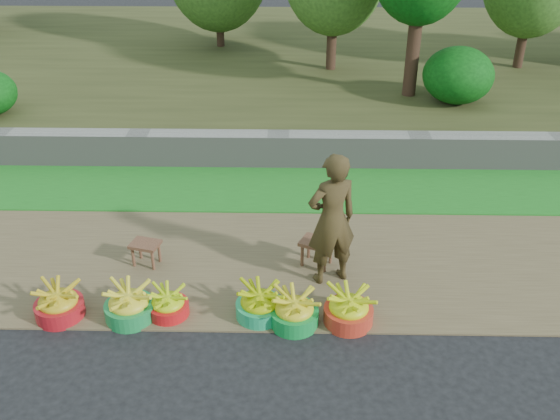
{
  "coord_description": "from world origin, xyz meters",
  "views": [
    {
      "loc": [
        0.21,
        -5.04,
        4.33
      ],
      "look_at": [
        0.08,
        1.3,
        0.75
      ],
      "focal_mm": 40.0,
      "sensor_mm": 36.0,
      "label": 1
    }
  ],
  "objects_px": {
    "basin_b": "(129,305)",
    "basin_d": "(260,304)",
    "basin_c": "(168,304)",
    "basin_a": "(59,303)",
    "basin_e": "(294,311)",
    "stool_left": "(145,247)",
    "vendor_woman": "(332,220)",
    "basin_f": "(349,309)",
    "stool_right": "(317,246)"
  },
  "relations": [
    {
      "from": "basin_f",
      "to": "stool_left",
      "type": "relative_size",
      "value": 1.34
    },
    {
      "from": "basin_d",
      "to": "stool_left",
      "type": "bearing_deg",
      "value": 145.96
    },
    {
      "from": "basin_f",
      "to": "stool_left",
      "type": "bearing_deg",
      "value": 156.38
    },
    {
      "from": "stool_right",
      "to": "basin_f",
      "type": "bearing_deg",
      "value": -73.91
    },
    {
      "from": "basin_a",
      "to": "basin_f",
      "type": "height_order",
      "value": "basin_f"
    },
    {
      "from": "stool_right",
      "to": "stool_left",
      "type": "bearing_deg",
      "value": -179.13
    },
    {
      "from": "basin_e",
      "to": "basin_a",
      "type": "bearing_deg",
      "value": 178.32
    },
    {
      "from": "basin_a",
      "to": "basin_d",
      "type": "relative_size",
      "value": 1.01
    },
    {
      "from": "stool_right",
      "to": "basin_c",
      "type": "bearing_deg",
      "value": -148.8
    },
    {
      "from": "basin_b",
      "to": "basin_c",
      "type": "height_order",
      "value": "basin_b"
    },
    {
      "from": "basin_d",
      "to": "basin_f",
      "type": "distance_m",
      "value": 0.95
    },
    {
      "from": "basin_b",
      "to": "basin_d",
      "type": "height_order",
      "value": "basin_b"
    },
    {
      "from": "basin_d",
      "to": "basin_e",
      "type": "xyz_separation_m",
      "value": [
        0.37,
        -0.11,
        0.0
      ]
    },
    {
      "from": "basin_b",
      "to": "basin_f",
      "type": "xyz_separation_m",
      "value": [
        2.34,
        -0.03,
        -0.0
      ]
    },
    {
      "from": "vendor_woman",
      "to": "basin_f",
      "type": "bearing_deg",
      "value": 80.25
    },
    {
      "from": "basin_a",
      "to": "basin_f",
      "type": "xyz_separation_m",
      "value": [
        3.11,
        -0.04,
        0.0
      ]
    },
    {
      "from": "basin_d",
      "to": "stool_right",
      "type": "height_order",
      "value": "basin_d"
    },
    {
      "from": "stool_right",
      "to": "basin_a",
      "type": "bearing_deg",
      "value": -159.78
    },
    {
      "from": "basin_c",
      "to": "basin_e",
      "type": "bearing_deg",
      "value": -5.02
    },
    {
      "from": "basin_b",
      "to": "vendor_woman",
      "type": "height_order",
      "value": "vendor_woman"
    },
    {
      "from": "basin_a",
      "to": "basin_c",
      "type": "height_order",
      "value": "basin_a"
    },
    {
      "from": "stool_right",
      "to": "basin_d",
      "type": "bearing_deg",
      "value": -122.79
    },
    {
      "from": "basin_b",
      "to": "basin_c",
      "type": "relative_size",
      "value": 1.21
    },
    {
      "from": "basin_c",
      "to": "basin_f",
      "type": "height_order",
      "value": "basin_f"
    },
    {
      "from": "basin_e",
      "to": "basin_b",
      "type": "bearing_deg",
      "value": 177.93
    },
    {
      "from": "basin_c",
      "to": "basin_e",
      "type": "xyz_separation_m",
      "value": [
        1.36,
        -0.12,
        0.03
      ]
    },
    {
      "from": "basin_e",
      "to": "basin_d",
      "type": "bearing_deg",
      "value": 163.16
    },
    {
      "from": "basin_a",
      "to": "basin_e",
      "type": "bearing_deg",
      "value": -1.68
    },
    {
      "from": "basin_e",
      "to": "stool_left",
      "type": "xyz_separation_m",
      "value": [
        -1.79,
        1.07,
        0.08
      ]
    },
    {
      "from": "basin_e",
      "to": "basin_f",
      "type": "distance_m",
      "value": 0.58
    },
    {
      "from": "basin_a",
      "to": "basin_c",
      "type": "xyz_separation_m",
      "value": [
        1.17,
        0.05,
        -0.03
      ]
    },
    {
      "from": "basin_e",
      "to": "stool_right",
      "type": "bearing_deg",
      "value": 76.36
    },
    {
      "from": "basin_f",
      "to": "vendor_woman",
      "type": "relative_size",
      "value": 0.33
    },
    {
      "from": "basin_b",
      "to": "basin_c",
      "type": "distance_m",
      "value": 0.41
    },
    {
      "from": "vendor_woman",
      "to": "basin_b",
      "type": "bearing_deg",
      "value": -2.82
    },
    {
      "from": "vendor_woman",
      "to": "basin_e",
      "type": "bearing_deg",
      "value": 41.28
    },
    {
      "from": "stool_left",
      "to": "basin_c",
      "type": "bearing_deg",
      "value": -65.51
    },
    {
      "from": "basin_b",
      "to": "basin_d",
      "type": "relative_size",
      "value": 1.04
    },
    {
      "from": "basin_d",
      "to": "basin_a",
      "type": "bearing_deg",
      "value": -178.99
    },
    {
      "from": "basin_a",
      "to": "stool_right",
      "type": "bearing_deg",
      "value": 20.22
    },
    {
      "from": "basin_c",
      "to": "basin_f",
      "type": "xyz_separation_m",
      "value": [
        1.94,
        -0.08,
        0.03
      ]
    },
    {
      "from": "stool_left",
      "to": "basin_a",
      "type": "bearing_deg",
      "value": -126.34
    },
    {
      "from": "basin_e",
      "to": "stool_left",
      "type": "distance_m",
      "value": 2.09
    },
    {
      "from": "basin_a",
      "to": "basin_d",
      "type": "distance_m",
      "value": 2.16
    },
    {
      "from": "basin_b",
      "to": "basin_e",
      "type": "xyz_separation_m",
      "value": [
        1.76,
        -0.06,
        -0.01
      ]
    },
    {
      "from": "stool_left",
      "to": "stool_right",
      "type": "bearing_deg",
      "value": 0.87
    },
    {
      "from": "basin_b",
      "to": "basin_f",
      "type": "relative_size",
      "value": 1.01
    },
    {
      "from": "stool_right",
      "to": "basin_e",
      "type": "bearing_deg",
      "value": -103.64
    },
    {
      "from": "basin_c",
      "to": "basin_e",
      "type": "distance_m",
      "value": 1.36
    },
    {
      "from": "stool_left",
      "to": "vendor_woman",
      "type": "bearing_deg",
      "value": -6.83
    }
  ]
}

